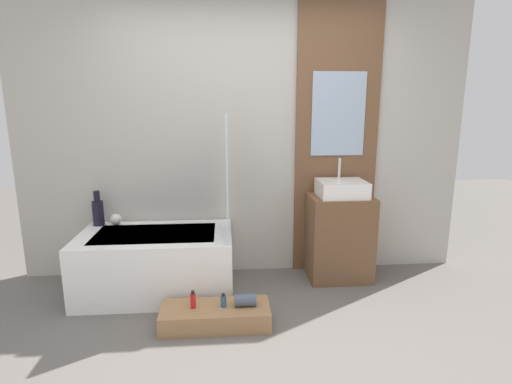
{
  "coord_description": "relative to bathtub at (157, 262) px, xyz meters",
  "views": [
    {
      "loc": [
        -0.19,
        -2.18,
        1.62
      ],
      "look_at": [
        0.04,
        0.69,
        0.98
      ],
      "focal_mm": 28.0,
      "sensor_mm": 36.0,
      "label": 1
    }
  ],
  "objects": [
    {
      "name": "vanity_cabinet",
      "position": [
        1.67,
        0.15,
        0.13
      ],
      "size": [
        0.57,
        0.42,
        0.8
      ],
      "primitive_type": "cube",
      "color": "brown",
      "rests_on": "ground_plane"
    },
    {
      "name": "wall_tiled_back",
      "position": [
        0.79,
        0.43,
        1.03
      ],
      "size": [
        4.2,
        0.06,
        2.6
      ],
      "primitive_type": "cube",
      "color": "#B7B2A8",
      "rests_on": "ground_plane"
    },
    {
      "name": "bathtub",
      "position": [
        0.0,
        0.0,
        0.0
      ],
      "size": [
        1.3,
        0.77,
        0.53
      ],
      "color": "white",
      "rests_on": "ground_plane"
    },
    {
      "name": "ground_plane",
      "position": [
        0.79,
        -1.15,
        -0.27
      ],
      "size": [
        12.0,
        12.0,
        0.0
      ],
      "primitive_type": "plane",
      "color": "#605B56"
    },
    {
      "name": "glass_shower_screen",
      "position": [
        0.62,
        -0.09,
        0.77
      ],
      "size": [
        0.01,
        0.54,
        1.02
      ],
      "primitive_type": "cube",
      "color": "silver",
      "rests_on": "bathtub"
    },
    {
      "name": "towel_roll",
      "position": [
        0.74,
        -0.6,
        -0.08
      ],
      "size": [
        0.16,
        0.09,
        0.09
      ],
      "primitive_type": "cylinder",
      "rotation": [
        0.0,
        1.57,
        0.0
      ],
      "color": "#4C5666",
      "rests_on": "wooden_step_bench"
    },
    {
      "name": "bottle_soap_primary",
      "position": [
        0.36,
        -0.6,
        -0.06
      ],
      "size": [
        0.04,
        0.04,
        0.13
      ],
      "color": "red",
      "rests_on": "wooden_step_bench"
    },
    {
      "name": "bottle_soap_secondary",
      "position": [
        0.58,
        -0.6,
        -0.07
      ],
      "size": [
        0.04,
        0.04,
        0.1
      ],
      "color": "#2D567A",
      "rests_on": "wooden_step_bench"
    },
    {
      "name": "vase_round_light",
      "position": [
        -0.4,
        0.28,
        0.32
      ],
      "size": [
        0.1,
        0.1,
        0.1
      ],
      "primitive_type": "sphere",
      "color": "silver",
      "rests_on": "bathtub"
    },
    {
      "name": "wall_wood_accent",
      "position": [
        1.67,
        0.38,
        1.05
      ],
      "size": [
        0.78,
        0.04,
        2.6
      ],
      "color": "brown",
      "rests_on": "ground_plane"
    },
    {
      "name": "wooden_step_bench",
      "position": [
        0.52,
        -0.6,
        -0.2
      ],
      "size": [
        0.81,
        0.33,
        0.15
      ],
      "primitive_type": "cube",
      "color": "#997047",
      "rests_on": "ground_plane"
    },
    {
      "name": "sink",
      "position": [
        1.67,
        0.15,
        0.6
      ],
      "size": [
        0.43,
        0.36,
        0.34
      ],
      "color": "white",
      "rests_on": "vanity_cabinet"
    },
    {
      "name": "vase_tall_dark",
      "position": [
        -0.55,
        0.28,
        0.4
      ],
      "size": [
        0.1,
        0.1,
        0.32
      ],
      "color": "black",
      "rests_on": "bathtub"
    }
  ]
}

